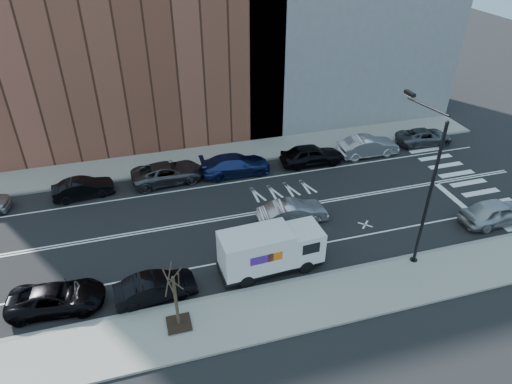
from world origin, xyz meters
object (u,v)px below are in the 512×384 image
fedex_van (270,250)px  near_parked_front (497,212)px  driving_sedan (292,212)px  far_parked_b (83,188)px

fedex_van → near_parked_front: 15.67m
fedex_van → near_parked_front: bearing=-2.3°
driving_sedan → far_parked_b: bearing=61.4°
far_parked_b → near_parked_front: size_ratio=0.87×
far_parked_b → near_parked_front: bearing=-118.3°
far_parked_b → near_parked_front: 28.32m
near_parked_front → far_parked_b: bearing=67.0°
fedex_van → near_parked_front: size_ratio=1.25×
driving_sedan → near_parked_front: (12.84, -3.77, 0.07)m
driving_sedan → near_parked_front: bearing=-107.0°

